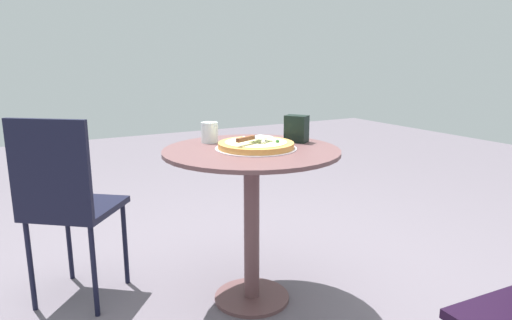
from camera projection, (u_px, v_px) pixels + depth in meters
ground_plane at (252, 299)px, 2.22m from camera, size 10.00×10.00×0.00m
patio_table at (252, 188)px, 2.10m from camera, size 0.81×0.81×0.75m
pizza_on_tray at (256, 145)px, 2.06m from camera, size 0.37×0.37×0.05m
pizza_server at (253, 138)px, 2.01m from camera, size 0.13×0.21×0.02m
drinking_cup at (210, 132)px, 2.20m from camera, size 0.08×0.08×0.10m
napkin_dispenser at (297, 129)px, 2.21m from camera, size 0.13×0.12×0.13m
patio_chair_near at (66, 198)px, 2.06m from camera, size 0.53×0.53×0.90m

